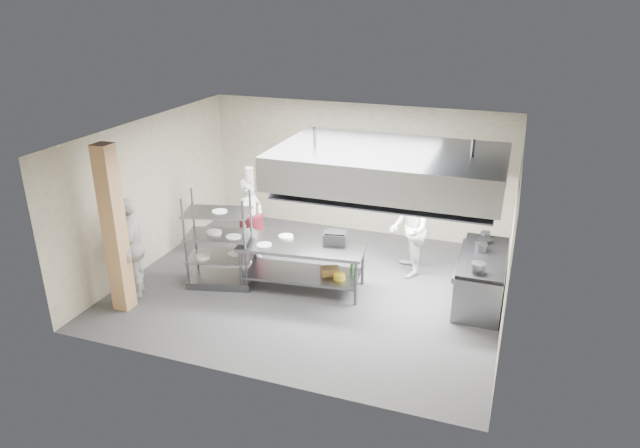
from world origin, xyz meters
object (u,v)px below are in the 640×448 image
(chef_line, at_px, (409,229))
(stockpot, at_px, (481,247))
(chef_head, at_px, (251,220))
(pass_rack, at_px, (219,240))
(island, at_px, (303,266))
(cooking_range, at_px, (481,279))
(griddle, at_px, (335,238))
(chef_plating, at_px, (132,247))

(chef_line, bearing_deg, stockpot, 51.66)
(chef_head, height_order, stockpot, chef_head)
(pass_rack, height_order, chef_head, pass_rack)
(stockpot, bearing_deg, island, -165.50)
(cooking_range, height_order, stockpot, stockpot)
(chef_head, distance_m, griddle, 2.11)
(cooking_range, height_order, griddle, griddle)
(chef_head, distance_m, chef_plating, 2.49)
(chef_line, relative_size, chef_plating, 1.02)
(pass_rack, distance_m, chef_plating, 1.57)
(cooking_range, bearing_deg, chef_line, 157.21)
(pass_rack, relative_size, cooking_range, 0.91)
(pass_rack, relative_size, chef_plating, 0.96)
(island, relative_size, griddle, 5.45)
(chef_line, height_order, chef_plating, chef_line)
(cooking_range, distance_m, stockpot, 0.58)
(chef_line, bearing_deg, chef_head, -101.84)
(cooking_range, height_order, chef_line, chef_line)
(griddle, relative_size, stockpot, 1.90)
(island, xyz_separation_m, cooking_range, (3.22, 0.67, -0.04))
(griddle, bearing_deg, cooking_range, -0.44)
(island, bearing_deg, pass_rack, -174.24)
(chef_plating, distance_m, griddle, 3.73)
(pass_rack, xyz_separation_m, chef_line, (3.30, 1.63, 0.05))
(chef_head, relative_size, chef_line, 0.91)
(chef_head, relative_size, chef_plating, 0.93)
(pass_rack, height_order, cooking_range, pass_rack)
(island, distance_m, chef_head, 1.75)
(island, relative_size, cooking_range, 1.16)
(island, height_order, stockpot, stockpot)
(island, xyz_separation_m, griddle, (0.56, 0.27, 0.56))
(pass_rack, relative_size, griddle, 4.28)
(island, distance_m, chef_plating, 3.15)
(chef_head, bearing_deg, chef_line, -69.42)
(chef_line, height_order, stockpot, chef_line)
(pass_rack, bearing_deg, chef_line, 12.08)
(pass_rack, bearing_deg, chef_plating, -160.05)
(chef_line, relative_size, stockpot, 8.57)
(island, xyz_separation_m, stockpot, (3.15, 0.81, 0.52))
(stockpot, bearing_deg, cooking_range, -62.64)
(griddle, bearing_deg, stockpot, 2.96)
(island, distance_m, pass_rack, 1.66)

